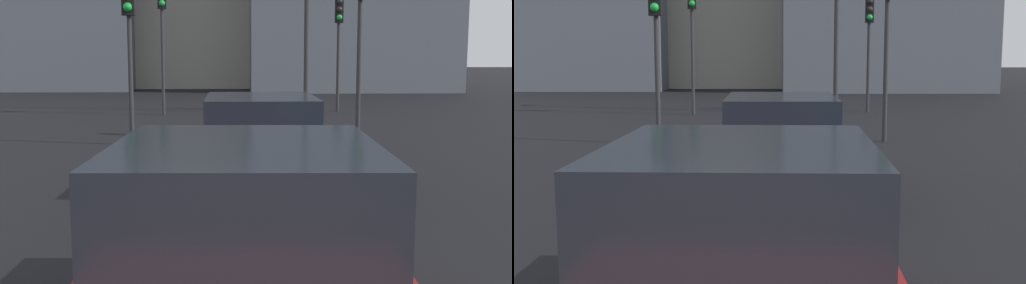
% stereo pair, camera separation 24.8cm
% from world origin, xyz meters
% --- Properties ---
extents(car_navy_lead, '(4.66, 2.10, 1.48)m').
position_xyz_m(car_navy_lead, '(8.86, -0.17, 0.72)').
color(car_navy_lead, '#141E4C').
rests_on(car_navy_lead, ground_plane).
extents(car_red_second, '(4.38, 2.15, 1.62)m').
position_xyz_m(car_red_second, '(2.90, 0.16, 0.77)').
color(car_red_second, maroon).
rests_on(car_red_second, ground_plane).
extents(traffic_light_near_left, '(0.33, 0.30, 4.24)m').
position_xyz_m(traffic_light_near_left, '(14.10, -2.70, 3.04)').
color(traffic_light_near_left, '#2D2D30').
rests_on(traffic_light_near_left, ground_plane).
extents(traffic_light_near_right, '(0.32, 0.28, 3.84)m').
position_xyz_m(traffic_light_near_right, '(13.70, 2.60, 2.77)').
color(traffic_light_near_right, '#2D2D30').
rests_on(traffic_light_near_right, ground_plane).
extents(traffic_light_far_left, '(0.32, 0.29, 4.00)m').
position_xyz_m(traffic_light_far_left, '(21.63, -3.41, 2.88)').
color(traffic_light_far_left, '#2D2D30').
rests_on(traffic_light_far_left, ground_plane).
extents(traffic_light_far_right, '(0.33, 0.31, 4.40)m').
position_xyz_m(traffic_light_far_right, '(20.59, 2.61, 3.15)').
color(traffic_light_far_right, '#2D2D30').
rests_on(traffic_light_far_right, ground_plane).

